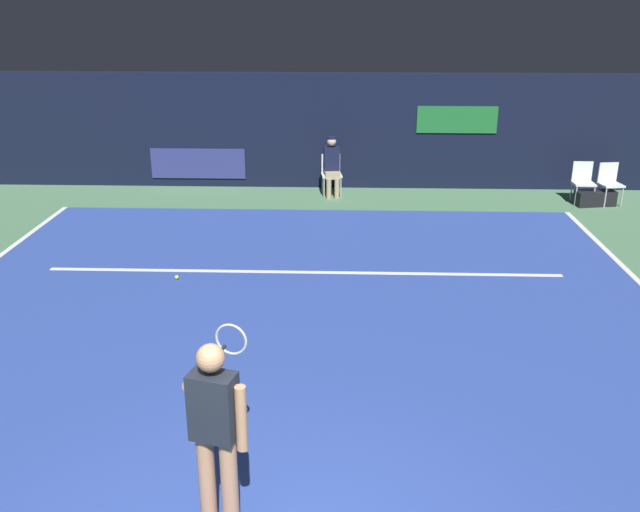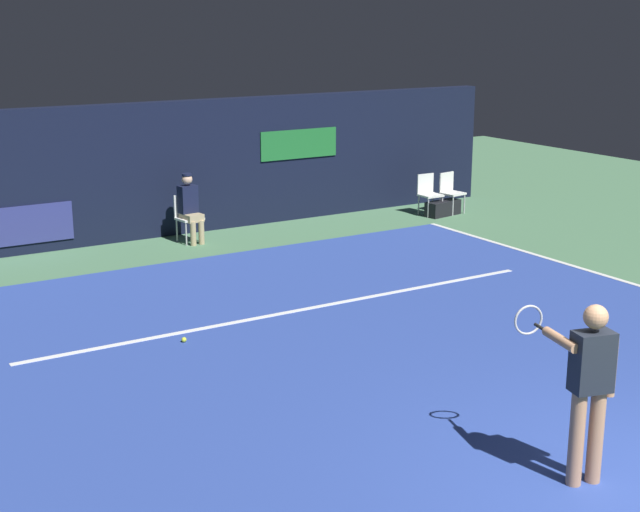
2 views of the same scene
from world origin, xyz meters
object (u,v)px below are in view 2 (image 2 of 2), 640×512
Objects in this scene: tennis_ball at (184,340)px; equipment_bag at (443,208)px; tennis_player at (588,383)px; courtside_chair_near at (451,190)px; courtside_chair_far at (429,192)px; line_judge_on_chair at (190,207)px.

tennis_ball is 0.08× the size of equipment_bag.
tennis_player is at bearing -73.17° from tennis_ball.
courtside_chair_near is 0.48m from equipment_bag.
tennis_player is at bearing -121.29° from courtside_chair_far.
equipment_bag is at bearing 57.21° from tennis_player.
line_judge_on_chair is 5.62m from tennis_ball.
line_judge_on_chair is at bearing 163.82° from equipment_bag.
tennis_ball is 9.13m from equipment_bag.
courtside_chair_far is (6.12, 10.06, -0.49)m from tennis_player.
tennis_player is 5.70m from tennis_ball.
tennis_ball is at bearing 106.83° from tennis_player.
tennis_player is 11.79m from courtside_chair_far.
line_judge_on_chair is 5.42m from courtside_chair_far.
courtside_chair_near is (6.65, 9.98, -0.49)m from tennis_player.
tennis_player is 2.06× the size of equipment_bag.
courtside_chair_far is at bearing 31.18° from tennis_ball.
line_judge_on_chair reaches higher than equipment_bag.
line_judge_on_chair is (0.71, 10.45, -0.30)m from tennis_player.
tennis_player is 1.97× the size of courtside_chair_near.
tennis_player is 1.97× the size of courtside_chair_far.
courtside_chair_near reaches higher than tennis_ball.
courtside_chair_near is (5.94, -0.47, -0.18)m from line_judge_on_chair.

